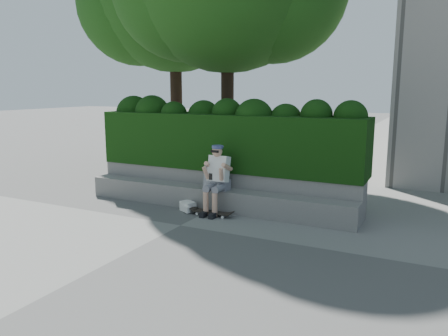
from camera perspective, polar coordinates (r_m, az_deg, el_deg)
The scene contains 8 objects.
ground at distance 8.18m, azimuth -5.70°, elevation -7.48°, with size 80.00×80.00×0.00m, color slate.
bench_ledge at distance 9.15m, azimuth -1.54°, elevation -4.01°, with size 6.00×0.45×0.45m, color gray.
planter_wall at distance 9.53m, azimuth -0.20°, elevation -2.50°, with size 6.00×0.50×0.75m, color gray.
hedge at distance 9.56m, azimuth 0.40°, elevation 3.48°, with size 6.00×1.00×1.20m, color black.
person at distance 8.78m, azimuth -0.87°, elevation -1.10°, with size 0.40×0.76×1.38m.
skateboard at distance 8.72m, azimuth -1.64°, elevation -5.80°, with size 0.81×0.22×0.08m.
backpack_plaid at distance 8.93m, azimuth -1.49°, elevation -1.28°, with size 0.33×0.18×0.49m, color #B7B7BC.
backpack_ground at distance 9.06m, azimuth -4.73°, elevation -5.01°, with size 0.31×0.22×0.20m, color white.
Camera 1 is at (4.18, -6.56, 2.51)m, focal length 35.00 mm.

